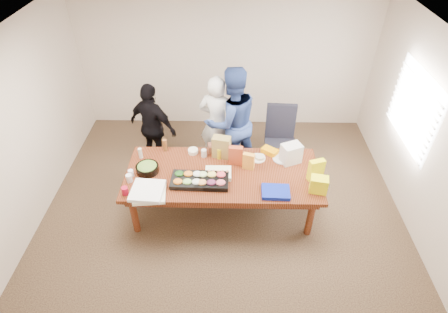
{
  "coord_description": "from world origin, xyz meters",
  "views": [
    {
      "loc": [
        0.1,
        -3.94,
        4.21
      ],
      "look_at": [
        0.02,
        0.1,
        0.97
      ],
      "focal_mm": 29.18,
      "sensor_mm": 36.0,
      "label": 1
    }
  ],
  "objects_px": {
    "sheet_cake": "(218,173)",
    "salad_bowl": "(147,169)",
    "office_chair": "(280,145)",
    "person_center": "(217,123)",
    "person_right": "(232,122)",
    "conference_table": "(223,192)"
  },
  "relations": [
    {
      "from": "person_right",
      "to": "salad_bowl",
      "type": "bearing_deg",
      "value": 16.73
    },
    {
      "from": "person_right",
      "to": "salad_bowl",
      "type": "relative_size",
      "value": 5.84
    },
    {
      "from": "sheet_cake",
      "to": "salad_bowl",
      "type": "distance_m",
      "value": 1.03
    },
    {
      "from": "person_center",
      "to": "salad_bowl",
      "type": "distance_m",
      "value": 1.48
    },
    {
      "from": "sheet_cake",
      "to": "salad_bowl",
      "type": "relative_size",
      "value": 1.14
    },
    {
      "from": "sheet_cake",
      "to": "salad_bowl",
      "type": "bearing_deg",
      "value": 176.29
    },
    {
      "from": "person_right",
      "to": "salad_bowl",
      "type": "xyz_separation_m",
      "value": [
        -1.21,
        -1.03,
        -0.15
      ]
    },
    {
      "from": "person_right",
      "to": "sheet_cake",
      "type": "relative_size",
      "value": 5.14
    },
    {
      "from": "conference_table",
      "to": "salad_bowl",
      "type": "relative_size",
      "value": 8.6
    },
    {
      "from": "person_center",
      "to": "sheet_cake",
      "type": "xyz_separation_m",
      "value": [
        0.06,
        -1.18,
        -0.07
      ]
    },
    {
      "from": "person_right",
      "to": "sheet_cake",
      "type": "height_order",
      "value": "person_right"
    },
    {
      "from": "salad_bowl",
      "to": "conference_table",
      "type": "bearing_deg",
      "value": -0.48
    },
    {
      "from": "office_chair",
      "to": "person_right",
      "type": "xyz_separation_m",
      "value": [
        -0.81,
        0.12,
        0.37
      ]
    },
    {
      "from": "office_chair",
      "to": "sheet_cake",
      "type": "relative_size",
      "value": 3.15
    },
    {
      "from": "sheet_cake",
      "to": "office_chair",
      "type": "bearing_deg",
      "value": 43.75
    },
    {
      "from": "person_right",
      "to": "office_chair",
      "type": "bearing_deg",
      "value": 148.08
    },
    {
      "from": "conference_table",
      "to": "person_right",
      "type": "distance_m",
      "value": 1.19
    },
    {
      "from": "office_chair",
      "to": "salad_bowl",
      "type": "height_order",
      "value": "office_chair"
    },
    {
      "from": "conference_table",
      "to": "person_right",
      "type": "bearing_deg",
      "value": 83.23
    },
    {
      "from": "office_chair",
      "to": "person_center",
      "type": "height_order",
      "value": "person_center"
    },
    {
      "from": "person_right",
      "to": "sheet_cake",
      "type": "distance_m",
      "value": 1.12
    },
    {
      "from": "conference_table",
      "to": "salad_bowl",
      "type": "xyz_separation_m",
      "value": [
        -1.09,
        0.01,
        0.43
      ]
    }
  ]
}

